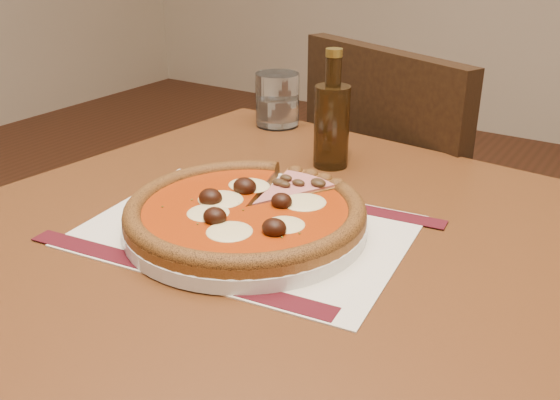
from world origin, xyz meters
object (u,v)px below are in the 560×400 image
(plate, at_px, (246,224))
(water_glass, at_px, (277,100))
(pizza, at_px, (245,210))
(chair_far, at_px, (409,222))
(bottle, at_px, (332,122))
(table, at_px, (272,293))

(plate, height_order, water_glass, water_glass)
(plate, distance_m, water_glass, 0.46)
(pizza, bearing_deg, chair_far, 90.90)
(plate, bearing_deg, water_glass, 118.30)
(bottle, bearing_deg, pizza, -84.86)
(chair_far, relative_size, water_glass, 8.89)
(table, height_order, pizza, pizza)
(plate, relative_size, pizza, 1.01)
(plate, distance_m, pizza, 0.02)
(chair_far, height_order, water_glass, chair_far)
(chair_far, xyz_separation_m, water_glass, (-0.21, -0.21, 0.29))
(table, bearing_deg, pizza, -122.84)
(chair_far, height_order, plate, chair_far)
(water_glass, bearing_deg, plate, -61.70)
(plate, distance_m, bottle, 0.27)
(plate, xyz_separation_m, pizza, (-0.00, -0.00, 0.02))
(table, relative_size, plate, 2.84)
(chair_far, xyz_separation_m, bottle, (-0.01, -0.35, 0.31))
(plate, bearing_deg, chair_far, 90.91)
(table, bearing_deg, plate, -123.04)
(plate, height_order, bottle, bottle)
(table, distance_m, water_glass, 0.46)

